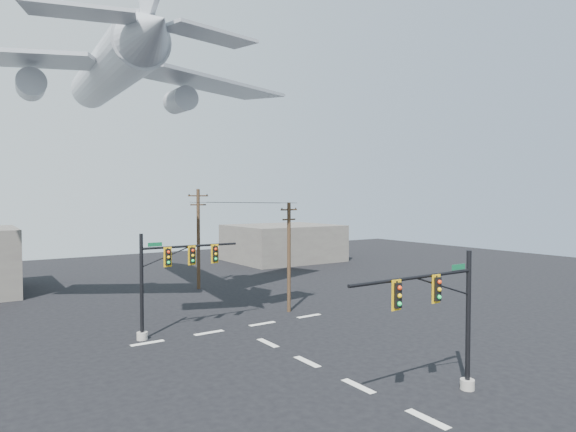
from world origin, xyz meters
TOP-DOWN VIEW (x-y plane):
  - ground at (0.00, 0.00)m, footprint 120.00×120.00m
  - lane_markings at (0.00, 5.33)m, footprint 14.00×21.20m
  - signal_mast_near at (2.26, -3.06)m, footprint 7.42×0.70m
  - signal_mast_far at (-4.41, 12.82)m, footprint 6.77×0.72m
  - utility_pole_a at (5.55, 13.99)m, footprint 1.66×0.45m
  - utility_pole_b at (3.60, 26.67)m, footprint 1.93×0.49m
  - power_lines at (4.57, 20.33)m, footprint 3.59×12.69m
  - airliner at (-5.86, 20.73)m, footprint 28.93×30.47m
  - building_right at (22.00, 40.00)m, footprint 14.00×12.00m

SIDE VIEW (x-z plane):
  - ground at x=0.00m, z-range 0.00..0.00m
  - lane_markings at x=0.00m, z-range 0.01..0.01m
  - building_right at x=22.00m, z-range 0.00..5.00m
  - signal_mast_near at x=2.26m, z-range 0.30..6.62m
  - signal_mast_far at x=-4.41m, z-range 0.45..6.96m
  - utility_pole_a at x=5.55m, z-range 0.19..8.57m
  - utility_pole_b at x=3.60m, z-range 0.22..9.82m
  - power_lines at x=4.57m, z-range 8.32..8.35m
  - airliner at x=-5.86m, z-range 13.94..22.05m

